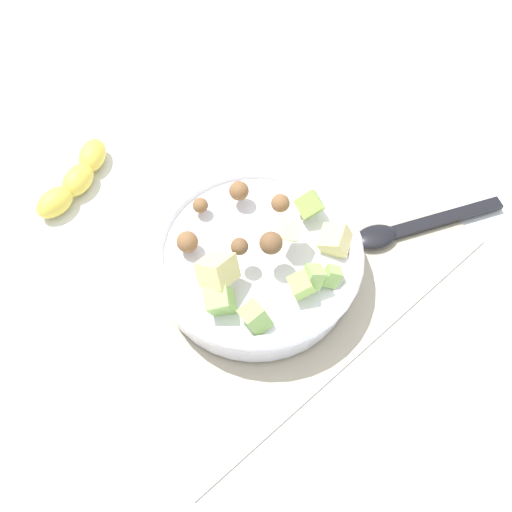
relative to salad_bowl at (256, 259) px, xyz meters
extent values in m
plane|color=silver|center=(-0.02, -0.02, -0.04)|extent=(2.40, 2.40, 0.00)
cube|color=#BCB299|center=(-0.02, -0.02, -0.04)|extent=(0.49, 0.35, 0.01)
cylinder|color=white|center=(0.00, 0.00, -0.01)|extent=(0.24, 0.24, 0.05)
torus|color=white|center=(0.00, 0.00, 0.02)|extent=(0.26, 0.26, 0.02)
cube|color=#E5D684|center=(0.06, 0.01, 0.05)|extent=(0.05, 0.05, 0.05)
cube|color=#E5D684|center=(-0.08, 0.06, 0.03)|extent=(0.05, 0.05, 0.04)
cube|color=#9EC656|center=(0.00, 0.08, 0.04)|extent=(0.04, 0.03, 0.03)
sphere|color=brown|center=(0.01, -0.09, 0.03)|extent=(0.03, 0.03, 0.03)
sphere|color=brown|center=(0.06, -0.06, 0.04)|extent=(0.04, 0.04, 0.03)
sphere|color=brown|center=(-0.03, -0.07, 0.04)|extent=(0.03, 0.04, 0.04)
cube|color=#93C160|center=(0.08, 0.03, 0.03)|extent=(0.05, 0.04, 0.05)
sphere|color=brown|center=(-0.05, -0.02, 0.05)|extent=(0.03, 0.03, 0.03)
cube|color=beige|center=(-0.03, 0.02, 0.05)|extent=(0.04, 0.04, 0.03)
cube|color=#93C160|center=(0.06, 0.07, 0.03)|extent=(0.03, 0.03, 0.04)
sphere|color=brown|center=(0.03, 0.00, 0.06)|extent=(0.03, 0.02, 0.03)
cube|color=#8CB74C|center=(-0.08, 0.00, 0.04)|extent=(0.04, 0.04, 0.04)
sphere|color=brown|center=(0.00, 0.02, 0.06)|extent=(0.04, 0.03, 0.04)
cube|color=#93C160|center=(-0.04, 0.09, 0.03)|extent=(0.03, 0.02, 0.03)
cube|color=#93C160|center=(-0.02, 0.08, 0.04)|extent=(0.03, 0.03, 0.03)
ellipsoid|color=black|center=(-0.15, 0.06, -0.03)|extent=(0.07, 0.06, 0.01)
cube|color=black|center=(-0.25, 0.10, -0.03)|extent=(0.16, 0.08, 0.01)
ellipsoid|color=yellow|center=(0.13, -0.26, -0.03)|extent=(0.06, 0.04, 0.04)
ellipsoid|color=yellow|center=(0.09, -0.27, -0.03)|extent=(0.06, 0.05, 0.04)
ellipsoid|color=yellow|center=(0.05, -0.30, -0.03)|extent=(0.07, 0.06, 0.04)
camera|label=1|loc=(0.27, 0.30, 0.65)|focal=43.67mm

